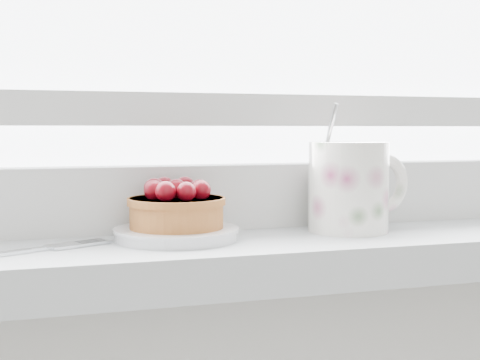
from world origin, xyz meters
name	(u,v)px	position (x,y,z in m)	size (l,w,h in m)	color
saucer	(177,234)	(-0.07, 1.90, 0.95)	(0.12, 0.12, 0.01)	silver
raspberry_tart	(176,207)	(-0.07, 1.90, 0.97)	(0.10, 0.10, 0.05)	brown
floral_mug	(351,185)	(0.12, 1.90, 0.99)	(0.13, 0.10, 0.14)	white
fork	(11,253)	(-0.22, 1.87, 0.94)	(0.18, 0.10, 0.00)	silver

